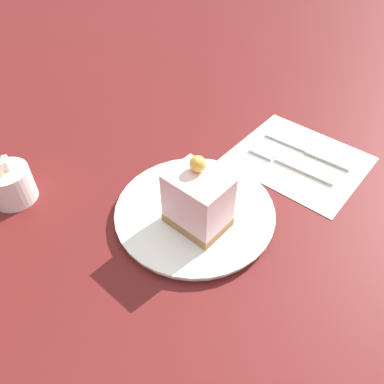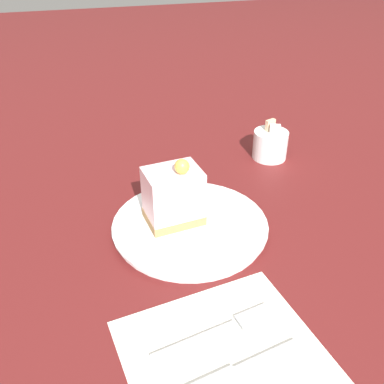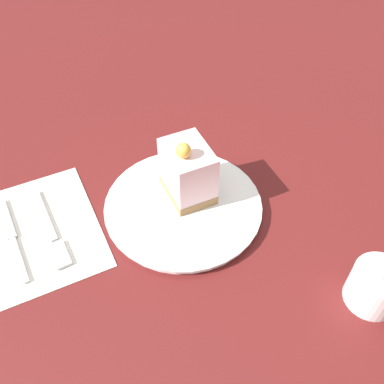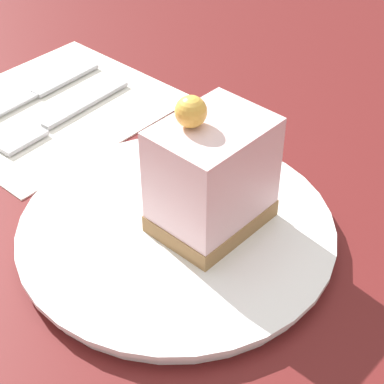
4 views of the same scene
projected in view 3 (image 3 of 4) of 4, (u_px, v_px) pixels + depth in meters
The scene contains 7 objects.
ground_plane at pixel (167, 229), 0.64m from camera, with size 4.00×4.00×0.00m, color #5B1919.
plate at pixel (183, 207), 0.65m from camera, with size 0.24×0.24×0.01m.
cake_slice at pixel (188, 171), 0.63m from camera, with size 0.07×0.09×0.11m.
napkin at pixel (32, 233), 0.63m from camera, with size 0.22×0.24×0.00m.
fork at pixel (52, 232), 0.63m from camera, with size 0.04×0.16×0.00m.
knife at pixel (10, 231), 0.63m from camera, with size 0.04×0.16×0.00m.
sugar_bowl at pixel (376, 286), 0.54m from camera, with size 0.07×0.07×0.08m.
Camera 3 is at (0.09, 0.38, 0.51)m, focal length 40.00 mm.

